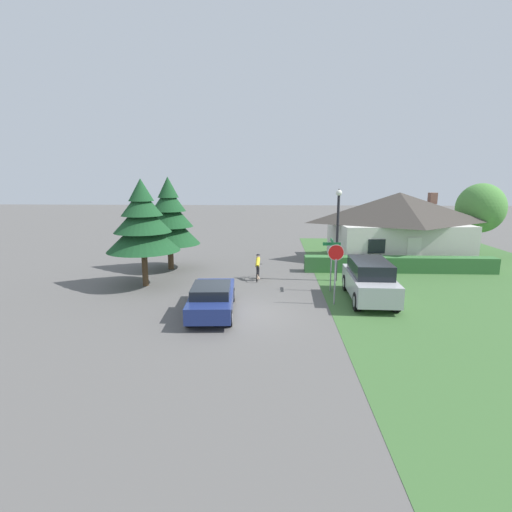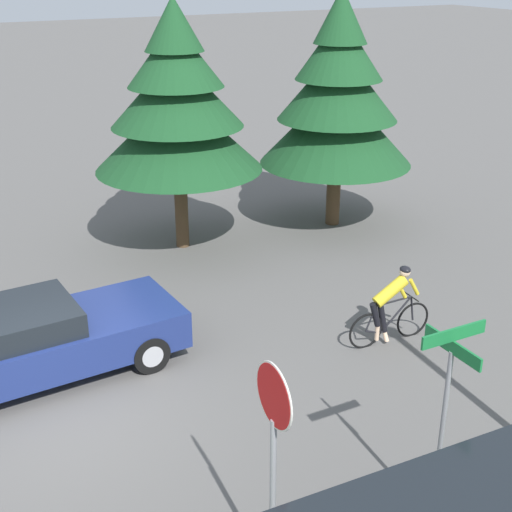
{
  "view_description": "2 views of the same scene",
  "coord_description": "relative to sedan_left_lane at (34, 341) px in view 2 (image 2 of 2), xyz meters",
  "views": [
    {
      "loc": [
        1.22,
        -16.34,
        5.72
      ],
      "look_at": [
        0.3,
        4.1,
        1.72
      ],
      "focal_mm": 28.0,
      "sensor_mm": 36.0,
      "label": 1
    },
    {
      "loc": [
        9.28,
        -1.49,
        6.52
      ],
      "look_at": [
        -0.72,
        3.7,
        1.72
      ],
      "focal_mm": 50.0,
      "sensor_mm": 36.0,
      "label": 2
    }
  ],
  "objects": [
    {
      "name": "ground_plane",
      "position": [
        1.4,
        0.03,
        -0.68
      ],
      "size": [
        140.0,
        140.0,
        0.0
      ],
      "primitive_type": "plane",
      "color": "#5B5956"
    },
    {
      "name": "sedan_left_lane",
      "position": [
        0.0,
        0.0,
        0.0
      ],
      "size": [
        2.1,
        4.82,
        1.33
      ],
      "rotation": [
        0.0,
        0.0,
        1.64
      ],
      "color": "navy",
      "rests_on": "ground"
    },
    {
      "name": "cyclist",
      "position": [
        1.73,
        5.89,
        0.03
      ],
      "size": [
        0.44,
        1.71,
        1.47
      ],
      "rotation": [
        0.0,
        0.0,
        1.53
      ],
      "color": "black",
      "rests_on": "ground"
    },
    {
      "name": "stop_sign",
      "position": [
        5.43,
        1.47,
        1.31
      ],
      "size": [
        0.73,
        0.07,
        2.8
      ],
      "rotation": [
        0.0,
        0.0,
        3.14
      ],
      "color": "gray",
      "rests_on": "ground"
    },
    {
      "name": "street_name_sign",
      "position": [
        5.55,
        3.68,
        1.2
      ],
      "size": [
        0.9,
        0.9,
        2.7
      ],
      "color": "gray",
      "rests_on": "ground"
    },
    {
      "name": "conifer_tall_near",
      "position": [
        -4.29,
        4.32,
        2.71
      ],
      "size": [
        3.84,
        3.84,
        5.72
      ],
      "color": "#4C3823",
      "rests_on": "ground"
    },
    {
      "name": "conifer_tall_far",
      "position": [
        -3.94,
        8.37,
        2.57
      ],
      "size": [
        3.8,
        3.8,
        5.82
      ],
      "color": "#4C3823",
      "rests_on": "ground"
    }
  ]
}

